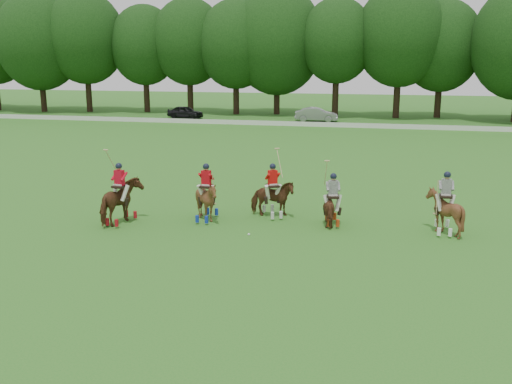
% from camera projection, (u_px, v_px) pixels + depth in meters
% --- Properties ---
extents(ground, '(180.00, 180.00, 0.00)m').
position_uv_depth(ground, '(193.00, 261.00, 18.51)').
color(ground, '#2B7521').
rests_on(ground, ground).
extents(tree_line, '(117.98, 14.32, 14.75)m').
position_uv_depth(tree_line, '(340.00, 41.00, 62.10)').
color(tree_line, black).
rests_on(tree_line, ground).
extents(boundary_rail, '(120.00, 0.10, 0.44)m').
position_uv_depth(boundary_rail, '(325.00, 125.00, 54.47)').
color(boundary_rail, white).
rests_on(boundary_rail, ground).
extents(car_left, '(4.20, 2.34, 1.35)m').
position_uv_depth(car_left, '(185.00, 112.00, 62.13)').
color(car_left, black).
rests_on(car_left, ground).
extents(car_mid, '(4.52, 1.91, 1.45)m').
position_uv_depth(car_mid, '(316.00, 114.00, 58.94)').
color(car_mid, gray).
rests_on(car_mid, ground).
extents(polo_red_a, '(1.33, 2.19, 2.99)m').
position_uv_depth(polo_red_a, '(121.00, 202.00, 22.50)').
color(polo_red_a, '#482413').
rests_on(polo_red_a, ground).
extents(polo_red_b, '(1.96, 1.88, 2.79)m').
position_uv_depth(polo_red_b, '(272.00, 198.00, 23.47)').
color(polo_red_b, '#482413').
rests_on(polo_red_b, ground).
extents(polo_red_c, '(1.38, 1.54, 2.35)m').
position_uv_depth(polo_red_c, '(207.00, 200.00, 22.92)').
color(polo_red_c, '#482413').
rests_on(polo_red_c, ground).
extents(polo_stripe_a, '(1.04, 1.70, 2.62)m').
position_uv_depth(polo_stripe_a, '(332.00, 207.00, 22.33)').
color(polo_stripe_a, '#482413').
rests_on(polo_stripe_a, ground).
extents(polo_stripe_b, '(1.34, 1.51, 2.36)m').
position_uv_depth(polo_stripe_b, '(444.00, 211.00, 21.27)').
color(polo_stripe_b, '#482413').
rests_on(polo_stripe_b, ground).
extents(polo_ball, '(0.09, 0.09, 0.09)m').
position_uv_depth(polo_ball, '(249.00, 234.00, 21.15)').
color(polo_ball, white).
rests_on(polo_ball, ground).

